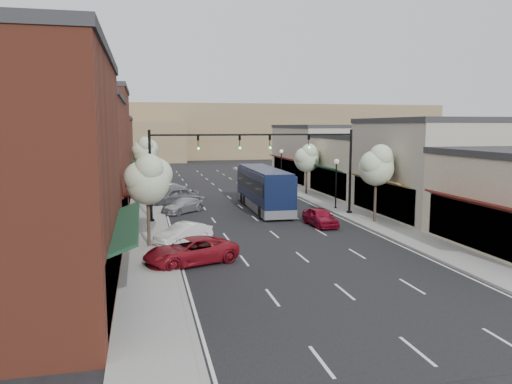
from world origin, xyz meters
TOP-DOWN VIEW (x-y plane):
  - ground at (0.00, 0.00)m, footprint 160.00×160.00m
  - sidewalk_left at (-8.40, 18.50)m, footprint 2.80×73.00m
  - sidewalk_right at (8.40, 18.50)m, footprint 2.80×73.00m
  - curb_left at (-7.00, 18.50)m, footprint 0.25×73.00m
  - curb_right at (7.00, 18.50)m, footprint 0.25×73.00m
  - bldg_left_midnear at (-14.23, 6.00)m, footprint 10.14×14.10m
  - bldg_left_midfar at (-14.24, 20.00)m, footprint 10.14×14.10m
  - bldg_left_far at (-14.22, 36.00)m, footprint 10.14×18.10m
  - bldg_right_midnear at (13.72, 6.00)m, footprint 9.14×12.10m
  - bldg_right_midfar at (13.70, 18.00)m, footprint 9.14×12.10m
  - bldg_right_far at (13.71, 32.00)m, footprint 9.14×16.10m
  - hill_far at (0.00, 90.00)m, footprint 120.00×30.00m
  - hill_near at (-25.00, 78.00)m, footprint 50.00×20.00m
  - signal_mast_right at (5.62, 8.00)m, footprint 8.22×0.46m
  - signal_mast_left at (-5.62, 8.00)m, footprint 8.22×0.46m
  - tree_right_near at (8.35, 3.94)m, footprint 2.85×2.65m
  - tree_right_far at (8.35, 19.94)m, footprint 2.85×2.65m
  - tree_left_near at (-8.25, -0.06)m, footprint 2.85×2.65m
  - tree_left_far at (-8.25, 25.94)m, footprint 2.85×2.65m
  - lamp_post_near at (7.80, 10.50)m, footprint 0.44×0.44m
  - lamp_post_far at (7.80, 28.00)m, footprint 0.44×0.44m
  - coach_bus at (1.68, 11.98)m, footprint 2.75×11.84m
  - red_hatchback at (4.01, 4.05)m, footprint 1.82×4.05m
  - parked_car_a at (-6.20, -3.97)m, footprint 5.52×3.87m
  - parked_car_b at (-6.20, 0.72)m, footprint 3.91×3.46m
  - parked_car_c at (-5.34, 11.97)m, footprint 4.24×4.10m
  - parked_car_d at (-5.84, 16.47)m, footprint 5.20×3.29m
  - parked_car_e at (-6.20, 22.32)m, footprint 4.19×2.00m

SIDE VIEW (x-z plane):
  - ground at x=0.00m, z-range 0.00..0.00m
  - curb_left at x=-7.00m, z-range -0.01..0.16m
  - curb_right at x=7.00m, z-range -0.01..0.16m
  - sidewalk_left at x=-8.40m, z-range 0.00..0.15m
  - sidewalk_right at x=8.40m, z-range 0.00..0.15m
  - parked_car_c at x=-5.34m, z-range 0.00..1.22m
  - parked_car_b at x=-6.20m, z-range 0.00..1.28m
  - parked_car_e at x=-6.20m, z-range 0.00..1.33m
  - red_hatchback at x=4.01m, z-range 0.00..1.35m
  - parked_car_a at x=-6.20m, z-range 0.00..1.40m
  - parked_car_d at x=-5.84m, z-range 0.00..1.65m
  - coach_bus at x=1.68m, z-range 0.08..3.69m
  - lamp_post_near at x=7.80m, z-range 0.79..5.23m
  - lamp_post_far at x=7.80m, z-range 0.79..5.23m
  - bldg_right_midfar at x=13.70m, z-range -0.03..6.37m
  - bldg_right_far at x=13.71m, z-range -0.04..7.36m
  - bldg_right_midnear at x=13.72m, z-range -0.04..7.86m
  - tree_right_far at x=8.35m, z-range 1.28..6.70m
  - hill_near at x=-25.00m, z-range 0.00..8.00m
  - bldg_left_far at x=-14.22m, z-range -0.04..8.36m
  - tree_left_near at x=-8.25m, z-range 1.38..7.07m
  - tree_right_near at x=8.35m, z-range 1.47..7.43m
  - tree_left_far at x=-8.25m, z-range 1.54..7.67m
  - signal_mast_right at x=5.62m, z-range 1.12..8.12m
  - signal_mast_left at x=-5.62m, z-range 1.12..8.12m
  - bldg_left_midnear at x=-14.23m, z-range -0.04..9.36m
  - bldg_left_midfar at x=-14.24m, z-range -0.05..10.85m
  - hill_far at x=0.00m, z-range 0.00..12.00m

